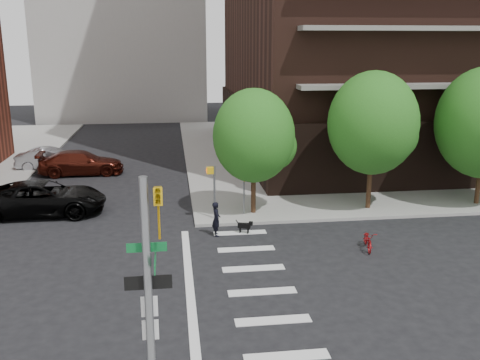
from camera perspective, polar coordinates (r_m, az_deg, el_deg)
name	(u,v)px	position (r m, az deg, el deg)	size (l,w,h in m)	color
ground	(176,297)	(18.83, -6.86, -12.30)	(120.00, 120.00, 0.00)	black
sidewalk_ne	(425,148)	(45.99, 19.18, 3.21)	(39.00, 33.00, 0.15)	gray
crosswalk	(240,293)	(18.95, -0.03, -11.98)	(3.85, 13.00, 0.01)	silver
tree_a	(254,136)	(26.01, 1.48, 4.74)	(4.00, 4.00, 5.90)	#301E11
tree_b	(373,123)	(27.50, 14.00, 5.91)	(4.50, 4.50, 6.65)	#301E11
traffic_signal	(153,349)	(10.97, -9.30, -17.37)	(0.90, 0.75, 6.00)	slate
pedestrian_signal	(221,184)	(25.71, -2.07, -0.38)	(2.18, 0.67, 2.60)	slate
parked_car_black	(43,198)	(28.60, -20.28, -1.83)	(6.14, 2.83, 1.71)	black
parked_car_maroon	(81,163)	(36.51, -16.60, 1.78)	(5.41, 2.20, 1.57)	#44140C
parked_car_silver	(51,159)	(38.70, -19.56, 2.17)	(4.49, 1.57, 1.48)	#93949A
scooter	(368,240)	(23.16, 13.51, -6.22)	(0.55, 1.59, 0.83)	maroon
dog_walker	(216,219)	(23.97, -2.54, -4.17)	(0.38, 0.57, 1.57)	black
dog	(245,226)	(24.36, 0.53, -4.90)	(0.69, 0.39, 0.58)	black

